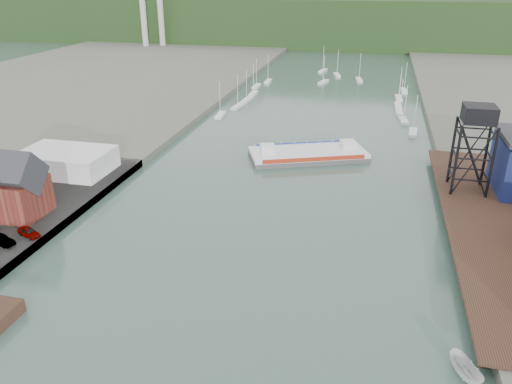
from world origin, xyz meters
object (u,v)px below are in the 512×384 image
at_px(lift_tower, 478,119).
at_px(car_west_a, 29,232).
at_px(harbor_building, 7,190).
at_px(chain_ferry, 308,154).
at_px(motorboat, 466,371).

relative_size(lift_tower, car_west_a, 3.74).
relative_size(harbor_building, chain_ferry, 0.43).
distance_m(chain_ferry, car_west_a, 62.19).
bearing_deg(chain_ferry, harbor_building, -158.41).
bearing_deg(motorboat, lift_tower, 60.91).
height_order(harbor_building, motorboat, harbor_building).
bearing_deg(harbor_building, motorboat, -15.99).
xyz_separation_m(lift_tower, motorboat, (-6.17, -48.30, -14.60)).
xyz_separation_m(motorboat, car_west_a, (-62.83, 14.04, 1.28)).
bearing_deg(lift_tower, chain_ferry, 153.84).
xyz_separation_m(lift_tower, chain_ferry, (-32.01, 15.72, -14.56)).
distance_m(harbor_building, car_west_a, 10.83).
height_order(chain_ferry, car_west_a, chain_ferry).
bearing_deg(harbor_building, chain_ferry, 44.18).
xyz_separation_m(harbor_building, car_west_a, (8.00, -6.26, -3.76)).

